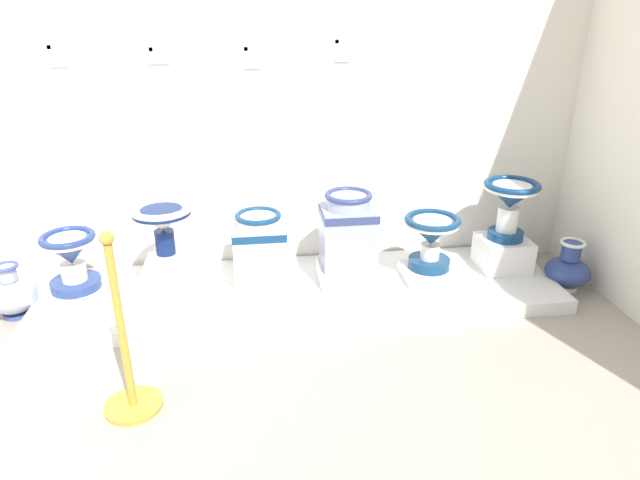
% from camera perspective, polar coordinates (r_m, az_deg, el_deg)
% --- Properties ---
extents(ground_plane, '(6.07, 5.57, 0.02)m').
position_cam_1_polar(ground_plane, '(2.61, 1.98, -22.22)').
color(ground_plane, '#A3998C').
extents(wall_back, '(4.27, 0.06, 2.93)m').
position_cam_1_polar(wall_back, '(3.85, -2.88, 17.46)').
color(wall_back, white).
rests_on(wall_back, ground_plane).
extents(display_platform, '(3.43, 0.91, 0.10)m').
position_cam_1_polar(display_platform, '(3.78, -1.78, -5.22)').
color(display_platform, white).
rests_on(display_platform, ground_plane).
extents(plinth_block_slender_white, '(0.36, 0.28, 0.06)m').
position_cam_1_polar(plinth_block_slender_white, '(3.92, -23.51, -4.91)').
color(plinth_block_slender_white, white).
rests_on(plinth_block_slender_white, display_platform).
extents(antique_toilet_slender_white, '(0.33, 0.33, 0.37)m').
position_cam_1_polar(antique_toilet_slender_white, '(3.81, -24.13, -1.40)').
color(antique_toilet_slender_white, navy).
rests_on(antique_toilet_slender_white, plinth_block_slender_white).
extents(plinth_block_squat_floral, '(0.28, 0.30, 0.24)m').
position_cam_1_polar(plinth_block_squat_floral, '(3.70, -15.13, -3.85)').
color(plinth_block_squat_floral, white).
rests_on(plinth_block_squat_floral, display_platform).
extents(antique_toilet_squat_floral, '(0.37, 0.37, 0.38)m').
position_cam_1_polar(antique_toilet_squat_floral, '(3.55, -15.78, 1.77)').
color(antique_toilet_squat_floral, white).
rests_on(antique_toilet_squat_floral, plinth_block_squat_floral).
extents(plinth_block_broad_patterned, '(0.35, 0.28, 0.10)m').
position_cam_1_polar(plinth_block_broad_patterned, '(3.80, -6.07, -3.48)').
color(plinth_block_broad_patterned, white).
rests_on(plinth_block_broad_patterned, display_platform).
extents(antique_toilet_broad_patterned, '(0.35, 0.35, 0.39)m').
position_cam_1_polar(antique_toilet_broad_patterned, '(3.70, -6.24, 0.02)').
color(antique_toilet_broad_patterned, white).
rests_on(antique_toilet_broad_patterned, plinth_block_broad_patterned).
extents(plinth_block_rightmost, '(0.38, 0.32, 0.12)m').
position_cam_1_polar(plinth_block_rightmost, '(3.79, 2.77, -3.27)').
color(plinth_block_rightmost, white).
rests_on(plinth_block_rightmost, display_platform).
extents(antique_toilet_rightmost, '(0.35, 0.31, 0.50)m').
position_cam_1_polar(antique_toilet_rightmost, '(3.66, 2.87, 1.25)').
color(antique_toilet_rightmost, '#9BA5CF').
rests_on(antique_toilet_rightmost, plinth_block_rightmost).
extents(plinth_block_central_ornate, '(0.34, 0.33, 0.08)m').
position_cam_1_polar(plinth_block_central_ornate, '(3.90, 10.99, -3.28)').
color(plinth_block_central_ornate, white).
rests_on(plinth_block_central_ornate, display_platform).
extents(antique_toilet_central_ornate, '(0.37, 0.37, 0.37)m').
position_cam_1_polar(antique_toilet_central_ornate, '(3.79, 11.31, 0.56)').
color(antique_toilet_central_ornate, navy).
rests_on(antique_toilet_central_ornate, plinth_block_central_ornate).
extents(plinth_block_tall_cobalt, '(0.33, 0.32, 0.22)m').
position_cam_1_polar(plinth_block_tall_cobalt, '(4.15, 18.17, -1.28)').
color(plinth_block_tall_cobalt, white).
rests_on(plinth_block_tall_cobalt, display_platform).
extents(antique_toilet_tall_cobalt, '(0.38, 0.38, 0.41)m').
position_cam_1_polar(antique_toilet_tall_cobalt, '(4.01, 18.87, 3.97)').
color(antique_toilet_tall_cobalt, navy).
rests_on(antique_toilet_tall_cobalt, plinth_block_tall_cobalt).
extents(info_placard_first, '(0.12, 0.01, 0.15)m').
position_cam_1_polar(info_placard_first, '(3.96, -25.32, 16.76)').
color(info_placard_first, white).
extents(info_placard_second, '(0.13, 0.01, 0.11)m').
position_cam_1_polar(info_placard_second, '(3.83, -16.21, 17.72)').
color(info_placard_second, white).
extents(info_placard_third, '(0.12, 0.01, 0.15)m').
position_cam_1_polar(info_placard_third, '(3.80, -6.97, 18.14)').
color(info_placard_third, white).
extents(info_placard_fourth, '(0.11, 0.01, 0.16)m').
position_cam_1_polar(info_placard_fourth, '(3.85, 2.26, 18.92)').
color(info_placard_fourth, white).
extents(decorative_vase_corner, '(0.29, 0.29, 0.36)m').
position_cam_1_polar(decorative_vase_corner, '(4.02, -28.89, -4.90)').
color(decorative_vase_corner, '#394C91').
rests_on(decorative_vase_corner, ground_plane).
extents(decorative_vase_spare, '(0.30, 0.30, 0.35)m').
position_cam_1_polar(decorative_vase_spare, '(4.22, 23.98, -2.75)').
color(decorative_vase_spare, white).
rests_on(decorative_vase_spare, ground_plane).
extents(stanchion_post_near_left, '(0.28, 0.28, 0.94)m').
position_cam_1_polar(stanchion_post_near_left, '(2.87, -19.09, -11.99)').
color(stanchion_post_near_left, gold).
rests_on(stanchion_post_near_left, ground_plane).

